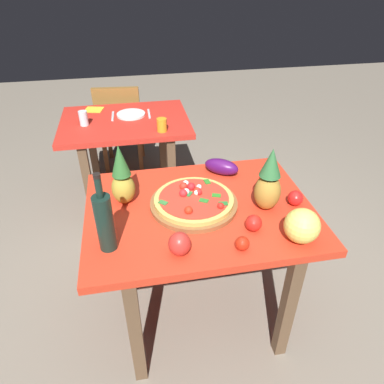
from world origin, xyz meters
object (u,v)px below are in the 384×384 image
(pizza_board, at_px, (194,204))
(bell_pepper, at_px, (180,244))
(wine_bottle, at_px, (105,221))
(eggplant, at_px, (221,167))
(tomato_near_board, at_px, (295,198))
(drinking_glass_water, at_px, (84,118))
(fork_utensil, at_px, (113,116))
(tomato_beside_pepper, at_px, (254,223))
(melon, at_px, (302,226))
(pineapple_right, at_px, (269,183))
(pineapple_left, at_px, (122,178))
(dinner_plate, at_px, (131,114))
(napkin_folded, at_px, (94,110))
(tomato_by_bottle, at_px, (242,243))
(knife_utensil, at_px, (149,114))
(background_table, at_px, (126,134))
(pizza, at_px, (194,199))
(dining_chair, at_px, (120,123))
(drinking_glass_juice, at_px, (162,125))
(display_table, at_px, (199,223))

(pizza_board, bearing_deg, bell_pepper, -110.97)
(pizza_board, distance_m, wine_bottle, 0.49)
(eggplant, xyz_separation_m, tomato_near_board, (0.29, -0.36, -0.01))
(drinking_glass_water, distance_m, fork_utensil, 0.25)
(eggplant, distance_m, tomato_beside_pepper, 0.51)
(melon, bearing_deg, tomato_beside_pepper, 150.06)
(pineapple_right, distance_m, eggplant, 0.40)
(pizza_board, relative_size, pineapple_left, 1.37)
(dinner_plate, distance_m, fork_utensil, 0.14)
(napkin_folded, bearing_deg, pineapple_right, -59.31)
(pizza_board, xyz_separation_m, pineapple_left, (-0.34, 0.10, 0.13))
(tomato_by_bottle, distance_m, napkin_folded, 1.90)
(melon, height_order, eggplant, melon)
(knife_utensil, bearing_deg, melon, -70.74)
(background_table, distance_m, pineapple_right, 1.45)
(melon, xyz_separation_m, fork_utensil, (-0.81, 1.59, -0.07))
(wine_bottle, relative_size, melon, 2.36)
(dinner_plate, relative_size, knife_utensil, 1.22)
(napkin_folded, bearing_deg, melon, -61.44)
(tomato_by_bottle, xyz_separation_m, fork_utensil, (-0.54, 1.60, -0.03))
(napkin_folded, bearing_deg, fork_utensil, -48.47)
(tomato_beside_pepper, distance_m, napkin_folded, 1.83)
(napkin_folded, bearing_deg, background_table, -46.08)
(pizza, distance_m, bell_pepper, 0.34)
(dining_chair, xyz_separation_m, dinner_plate, (0.10, -0.51, 0.28))
(pizza_board, bearing_deg, pineapple_left, 163.63)
(tomato_beside_pepper, height_order, napkin_folded, tomato_beside_pepper)
(drinking_glass_juice, bearing_deg, dinner_plate, 121.33)
(eggplant, distance_m, tomato_near_board, 0.46)
(background_table, distance_m, dining_chair, 0.60)
(pizza, relative_size, wine_bottle, 1.07)
(pizza_board, relative_size, napkin_folded, 3.13)
(pineapple_left, relative_size, eggplant, 1.60)
(background_table, relative_size, bell_pepper, 9.06)
(pineapple_right, bearing_deg, wine_bottle, -169.15)
(tomato_beside_pepper, height_order, drinking_glass_water, drinking_glass_water)
(melon, bearing_deg, knife_utensil, 108.38)
(display_table, xyz_separation_m, fork_utensil, (-0.42, 1.28, 0.10))
(display_table, xyz_separation_m, tomato_by_bottle, (0.12, -0.33, 0.13))
(melon, height_order, fork_utensil, melon)
(wine_bottle, distance_m, bell_pepper, 0.32)
(tomato_by_bottle, height_order, drinking_glass_water, drinking_glass_water)
(display_table, relative_size, knife_utensil, 6.25)
(tomato_near_board, bearing_deg, tomato_beside_pepper, -150.99)
(dining_chair, bearing_deg, tomato_by_bottle, 109.07)
(pineapple_right, distance_m, bell_pepper, 0.53)
(pineapple_left, bearing_deg, wine_bottle, -103.44)
(background_table, relative_size, tomato_near_board, 12.49)
(dining_chair, bearing_deg, dinner_plate, 107.07)
(background_table, xyz_separation_m, wine_bottle, (-0.11, -1.41, 0.26))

